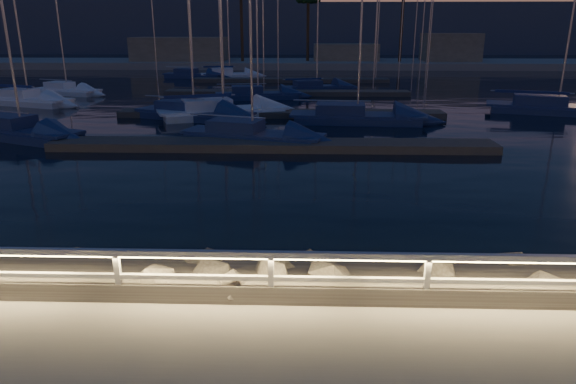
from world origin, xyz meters
name	(u,v)px	position (x,y,z in m)	size (l,w,h in m)	color
ground	(221,300)	(0.00, 0.00, 0.00)	(400.00, 400.00, 0.00)	gray
harbor_water	(284,110)	(0.00, 31.22, -0.97)	(400.00, 440.00, 0.60)	black
guard_rail	(216,265)	(-0.07, 0.00, 0.77)	(44.11, 0.12, 1.06)	silver
floating_docks	(285,101)	(0.00, 32.50, -0.40)	(22.00, 36.00, 0.40)	#605750
far_shore	(294,61)	(-0.12, 74.05, 0.29)	(160.00, 14.00, 5.20)	gray
palm_center	(308,3)	(2.00, 73.00, 8.78)	(3.00, 3.00, 9.70)	#463521
distant_hills	(216,31)	(-22.13, 133.69, 4.74)	(230.00, 37.50, 18.00)	#3D485E
sailboat_a	(19,130)	(-13.91, 18.17, -0.15)	(7.59, 4.82, 12.67)	navy
sailboat_b	(249,134)	(-1.29, 17.56, -0.17)	(7.78, 4.26, 12.79)	navy
sailboat_c	(191,112)	(-5.91, 24.92, -0.17)	(8.43, 5.24, 13.91)	navy
sailboat_e	(27,99)	(-20.20, 30.92, -0.15)	(7.71, 4.46, 12.77)	white
sailboat_f	(220,111)	(-4.06, 25.36, -0.13)	(8.85, 5.44, 14.66)	white
sailboat_g	(354,116)	(4.74, 23.69, -0.16)	(8.66, 3.24, 14.38)	navy
sailboat_h	(554,107)	(19.25, 28.03, -0.15)	(9.76, 5.54, 15.94)	navy
sailboat_i	(66,90)	(-20.17, 37.71, -0.18)	(6.80, 3.99, 11.28)	white
sailboat_j	(256,94)	(-2.56, 35.17, -0.18)	(7.44, 3.29, 12.26)	navy
sailboat_k	(315,87)	(2.57, 41.20, -0.21)	(7.27, 4.15, 11.91)	navy
sailboat_m	(228,74)	(-7.78, 54.96, -0.16)	(7.27, 3.53, 12.00)	white
sailboat_n	(192,74)	(-12.18, 54.61, -0.18)	(7.47, 3.25, 12.33)	navy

